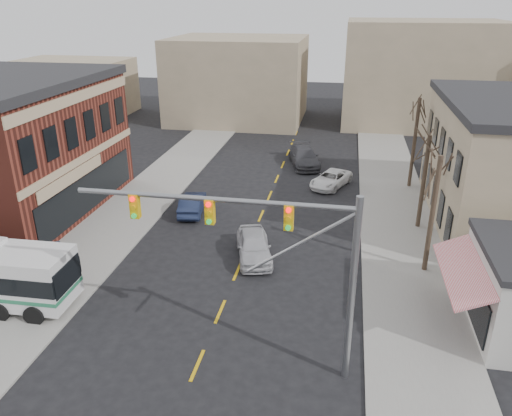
{
  "coord_description": "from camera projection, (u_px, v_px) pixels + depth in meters",
  "views": [
    {
      "loc": [
        5.49,
        -14.19,
        14.45
      ],
      "look_at": [
        0.86,
        11.24,
        3.5
      ],
      "focal_mm": 35.0,
      "sensor_mm": 36.0,
      "label": 1
    }
  ],
  "objects": [
    {
      "name": "ground",
      "position": [
        183.0,
        400.0,
        19.4
      ],
      "size": [
        160.0,
        160.0,
        0.0
      ],
      "primitive_type": "plane",
      "color": "black",
      "rests_on": "ground"
    },
    {
      "name": "sidewalk_west",
      "position": [
        146.0,
        196.0,
        39.06
      ],
      "size": [
        5.0,
        60.0,
        0.12
      ],
      "primitive_type": "cube",
      "color": "gray",
      "rests_on": "ground"
    },
    {
      "name": "sidewalk_east",
      "position": [
        395.0,
        214.0,
        35.93
      ],
      "size": [
        5.0,
        60.0,
        0.12
      ],
      "primitive_type": "cube",
      "color": "gray",
      "rests_on": "ground"
    },
    {
      "name": "tree_east_a",
      "position": [
        432.0,
        215.0,
        27.17
      ],
      "size": [
        0.28,
        0.28,
        6.75
      ],
      "color": "#382B21",
      "rests_on": "sidewalk_east"
    },
    {
      "name": "tree_east_b",
      "position": [
        424.0,
        182.0,
        32.65
      ],
      "size": [
        0.28,
        0.28,
        6.3
      ],
      "color": "#382B21",
      "rests_on": "sidewalk_east"
    },
    {
      "name": "tree_east_c",
      "position": [
        414.0,
        143.0,
        39.69
      ],
      "size": [
        0.28,
        0.28,
        7.2
      ],
      "color": "#382B21",
      "rests_on": "sidewalk_east"
    },
    {
      "name": "traffic_signal_mast",
      "position": [
        276.0,
        245.0,
        18.86
      ],
      "size": [
        10.91,
        0.3,
        8.0
      ],
      "color": "gray",
      "rests_on": "ground"
    },
    {
      "name": "car_a",
      "position": [
        254.0,
        246.0,
        29.63
      ],
      "size": [
        3.13,
        5.12,
        1.63
      ],
      "primitive_type": "imported",
      "rotation": [
        0.0,
        0.0,
        0.27
      ],
      "color": "#B5B4BA",
      "rests_on": "ground"
    },
    {
      "name": "car_b",
      "position": [
        192.0,
        203.0,
        35.99
      ],
      "size": [
        2.15,
        4.53,
        1.43
      ],
      "primitive_type": "imported",
      "rotation": [
        0.0,
        0.0,
        3.29
      ],
      "color": "#171F3A",
      "rests_on": "ground"
    },
    {
      "name": "car_c",
      "position": [
        331.0,
        179.0,
        41.01
      ],
      "size": [
        3.76,
        5.06,
        1.28
      ],
      "primitive_type": "imported",
      "rotation": [
        0.0,
        0.0,
        -0.4
      ],
      "color": "white",
      "rests_on": "ground"
    },
    {
      "name": "car_d",
      "position": [
        304.0,
        157.0,
        46.09
      ],
      "size": [
        3.75,
        6.13,
        1.66
      ],
      "primitive_type": "imported",
      "rotation": [
        0.0,
        0.0,
        0.27
      ],
      "color": "#414146",
      "rests_on": "ground"
    },
    {
      "name": "pedestrian_near",
      "position": [
        35.0,
        288.0,
        25.18
      ],
      "size": [
        0.46,
        0.63,
        1.58
      ],
      "primitive_type": "imported",
      "rotation": [
        0.0,
        0.0,
        1.72
      ],
      "color": "#574B45",
      "rests_on": "sidewalk_west"
    },
    {
      "name": "pedestrian_far",
      "position": [
        61.0,
        256.0,
        28.05
      ],
      "size": [
        1.01,
        1.1,
        1.82
      ],
      "primitive_type": "imported",
      "rotation": [
        0.0,
        0.0,
        1.12
      ],
      "color": "#374560",
      "rests_on": "sidewalk_west"
    }
  ]
}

